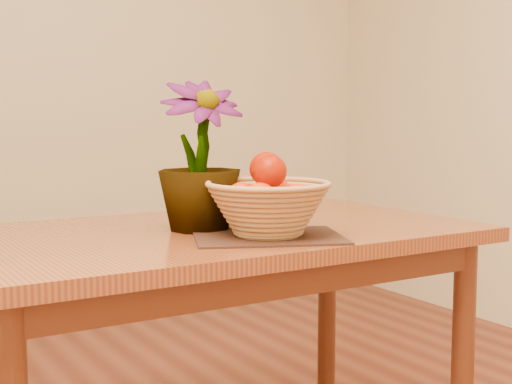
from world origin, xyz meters
TOP-DOWN VIEW (x-y plane):
  - wall_back at (0.00, 2.25)m, footprint 4.00×0.02m
  - table at (0.00, 0.30)m, footprint 1.40×0.80m
  - placemat at (0.04, 0.10)m, footprint 0.45×0.40m
  - wicker_basket at (0.04, 0.10)m, footprint 0.32×0.32m
  - orange_pile at (0.04, 0.10)m, footprint 0.19×0.18m
  - potted_plant at (-0.05, 0.30)m, footprint 0.25×0.25m

SIDE VIEW (x-z plane):
  - table at x=0.00m, z-range 0.29..1.04m
  - placemat at x=0.04m, z-range 0.75..0.76m
  - wicker_basket at x=0.04m, z-range 0.75..0.88m
  - orange_pile at x=0.04m, z-range 0.81..0.96m
  - potted_plant at x=-0.05m, z-range 0.75..1.15m
  - wall_back at x=0.00m, z-range 0.00..2.70m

